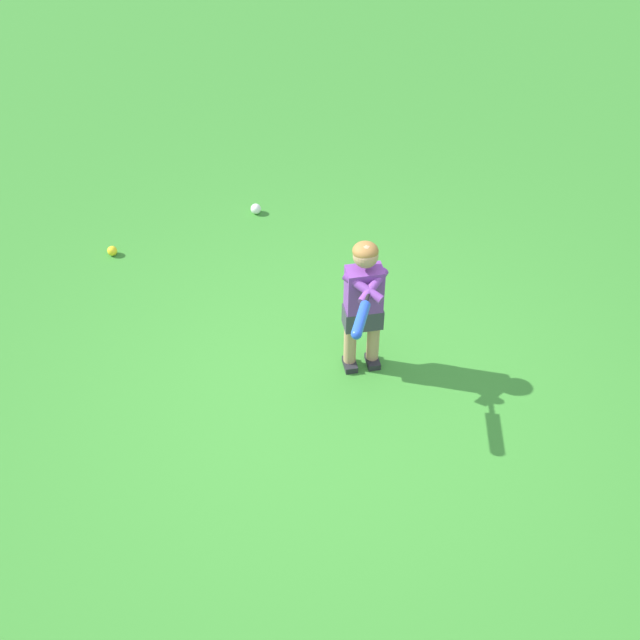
# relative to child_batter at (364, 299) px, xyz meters

# --- Properties ---
(ground_plane) EXTENTS (40.00, 40.00, 0.00)m
(ground_plane) POSITION_rel_child_batter_xyz_m (-0.27, 0.27, -0.65)
(ground_plane) COLOR #38842D
(child_batter) EXTENTS (0.75, 0.33, 1.08)m
(child_batter) POSITION_rel_child_batter_xyz_m (0.00, 0.00, 0.00)
(child_batter) COLOR #232328
(child_batter) RESTS_ON ground
(play_ball_far_right) EXTENTS (0.10, 0.10, 0.10)m
(play_ball_far_right) POSITION_rel_child_batter_xyz_m (2.05, 0.72, -0.60)
(play_ball_far_right) COLOR white
(play_ball_far_right) RESTS_ON ground
(play_ball_midfield) EXTENTS (0.09, 0.09, 0.09)m
(play_ball_midfield) POSITION_rel_child_batter_xyz_m (1.52, 1.96, -0.61)
(play_ball_midfield) COLOR yellow
(play_ball_midfield) RESTS_ON ground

